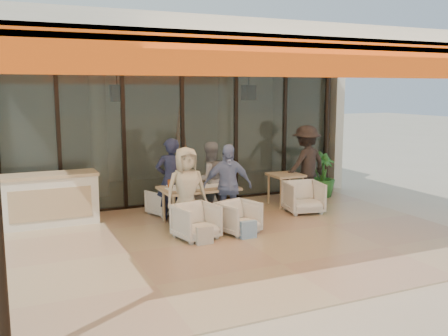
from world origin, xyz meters
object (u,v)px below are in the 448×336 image
object	(u,v)px
diner_cream	(186,190)
side_chair	(304,196)
standing_woman	(306,164)
dining_table	(198,190)
diner_navy	(171,180)
chair_near_right	(239,216)
host_counter	(49,199)
potted_palm	(322,175)
chair_far_left	(164,201)
chair_near_left	(196,220)
side_table	(286,178)
chair_far_right	(201,195)
diner_grey	(209,179)
diner_periwinkle	(227,186)

from	to	relation	value
diner_cream	side_chair	bearing A→B (deg)	6.95
standing_woman	diner_cream	bearing A→B (deg)	6.34
dining_table	side_chair	world-z (taller)	dining_table
diner_cream	diner_navy	bearing A→B (deg)	90.64
chair_near_right	host_counter	bearing A→B (deg)	129.29
chair_near_right	potted_palm	distance (m)	3.79
chair_far_left	diner_navy	bearing A→B (deg)	69.01
chair_near_left	side_table	distance (m)	3.20
chair_far_right	diner_navy	bearing A→B (deg)	24.53
chair_near_left	chair_near_right	size ratio (longest dim) A/B	1.05
diner_grey	potted_palm	world-z (taller)	diner_grey
chair_far_left	chair_far_right	world-z (taller)	chair_far_right
host_counter	dining_table	bearing A→B (deg)	-21.00
potted_palm	chair_near_left	bearing A→B (deg)	-154.23
host_counter	chair_near_left	distance (m)	3.04
chair_far_left	chair_far_right	size ratio (longest dim) A/B	0.88
dining_table	chair_far_right	xyz separation A→B (m)	(0.43, 0.94, -0.34)
diner_periwinkle	side_chair	bearing A→B (deg)	21.88
side_chair	dining_table	bearing A→B (deg)	-173.24
dining_table	diner_cream	xyz separation A→B (m)	(-0.41, -0.46, 0.12)
diner_periwinkle	potted_palm	world-z (taller)	diner_periwinkle
chair_far_right	side_chair	distance (m)	2.23
standing_woman	side_table	bearing A→B (deg)	2.94
dining_table	diner_periwinkle	xyz separation A→B (m)	(0.43, -0.46, 0.13)
chair_far_left	diner_navy	world-z (taller)	diner_navy
chair_near_left	diner_grey	distance (m)	1.69
chair_far_right	chair_near_right	xyz separation A→B (m)	(0.00, -1.90, -0.01)
chair_near_right	chair_near_left	bearing A→B (deg)	161.79
diner_grey	side_chair	size ratio (longest dim) A/B	2.06
side_table	standing_woman	bearing A→B (deg)	16.60
potted_palm	side_table	bearing A→B (deg)	-162.42
chair_near_right	side_chair	size ratio (longest dim) A/B	0.88
chair_near_right	diner_cream	bearing A→B (deg)	131.03
chair_near_left	diner_periwinkle	world-z (taller)	diner_periwinkle
host_counter	chair_near_right	bearing A→B (deg)	-32.50
dining_table	side_table	xyz separation A→B (m)	(2.37, 0.60, -0.05)
chair_far_right	chair_near_left	distance (m)	2.08
side_table	diner_periwinkle	bearing A→B (deg)	-151.43
side_table	standing_woman	world-z (taller)	standing_woman
side_table	side_chair	size ratio (longest dim) A/B	0.97
host_counter	side_table	size ratio (longest dim) A/B	2.48
side_table	potted_palm	xyz separation A→B (m)	(1.29, 0.41, -0.07)
diner_navy	side_chair	bearing A→B (deg)	173.89
diner_grey	potted_palm	size ratio (longest dim) A/B	1.38
diner_grey	standing_woman	xyz separation A→B (m)	(2.62, 0.36, 0.12)
standing_woman	chair_near_left	bearing A→B (deg)	13.29
diner_periwinkle	potted_palm	size ratio (longest dim) A/B	1.43
diner_periwinkle	chair_far_right	bearing A→B (deg)	102.89
dining_table	diner_periwinkle	size ratio (longest dim) A/B	0.92
chair_near_right	diner_cream	distance (m)	1.08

